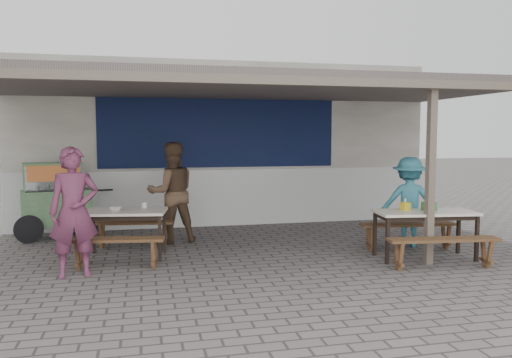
{
  "coord_description": "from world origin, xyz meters",
  "views": [
    {
      "loc": [
        -1.8,
        -7.5,
        1.92
      ],
      "look_at": [
        0.11,
        0.9,
        1.17
      ],
      "focal_mm": 35.0,
      "sensor_mm": 36.0,
      "label": 1
    }
  ],
  "objects_px": {
    "bench_left_wall": "(133,228)",
    "table_right": "(425,216)",
    "bench_left_street": "(116,246)",
    "tissue_box": "(405,206)",
    "table_left": "(125,215)",
    "patron_street_side": "(74,212)",
    "condiment_jar": "(144,205)",
    "condiment_bowl": "(115,209)",
    "patron_wall_side": "(172,193)",
    "bench_right_street": "(443,245)",
    "patron_right_table": "(409,202)",
    "donation_box": "(429,206)",
    "vendor_cart": "(55,197)",
    "bench_right_wall": "(408,230)"
  },
  "relations": [
    {
      "from": "bench_left_wall",
      "to": "table_right",
      "type": "bearing_deg",
      "value": -13.66
    },
    {
      "from": "bench_left_street",
      "to": "tissue_box",
      "type": "xyz_separation_m",
      "value": [
        4.41,
        -0.27,
        0.48
      ]
    },
    {
      "from": "table_left",
      "to": "bench_left_wall",
      "type": "relative_size",
      "value": 0.98
    },
    {
      "from": "patron_street_side",
      "to": "condiment_jar",
      "type": "height_order",
      "value": "patron_street_side"
    },
    {
      "from": "bench_left_wall",
      "to": "condiment_bowl",
      "type": "distance_m",
      "value": 0.86
    },
    {
      "from": "patron_street_side",
      "to": "bench_left_wall",
      "type": "bearing_deg",
      "value": 57.6
    },
    {
      "from": "bench_left_street",
      "to": "patron_wall_side",
      "type": "distance_m",
      "value": 1.96
    },
    {
      "from": "bench_right_street",
      "to": "patron_right_table",
      "type": "xyz_separation_m",
      "value": [
        0.29,
        1.48,
        0.43
      ]
    },
    {
      "from": "patron_right_table",
      "to": "condiment_jar",
      "type": "distance_m",
      "value": 4.5
    },
    {
      "from": "table_right",
      "to": "bench_left_street",
      "type": "bearing_deg",
      "value": -178.71
    },
    {
      "from": "bench_right_street",
      "to": "donation_box",
      "type": "xyz_separation_m",
      "value": [
        0.16,
        0.65,
        0.47
      ]
    },
    {
      "from": "patron_right_table",
      "to": "condiment_jar",
      "type": "xyz_separation_m",
      "value": [
        -4.48,
        0.46,
        0.02
      ]
    },
    {
      "from": "bench_left_street",
      "to": "donation_box",
      "type": "xyz_separation_m",
      "value": [
        4.75,
        -0.39,
        0.48
      ]
    },
    {
      "from": "bench_right_street",
      "to": "condiment_bowl",
      "type": "distance_m",
      "value": 4.97
    },
    {
      "from": "table_right",
      "to": "patron_right_table",
      "type": "bearing_deg",
      "value": 82.44
    },
    {
      "from": "table_left",
      "to": "condiment_bowl",
      "type": "bearing_deg",
      "value": -174.23
    },
    {
      "from": "vendor_cart",
      "to": "bench_right_street",
      "type": "bearing_deg",
      "value": -44.37
    },
    {
      "from": "table_right",
      "to": "vendor_cart",
      "type": "xyz_separation_m",
      "value": [
        -5.88,
        2.99,
        0.1
      ]
    },
    {
      "from": "table_left",
      "to": "bench_right_street",
      "type": "height_order",
      "value": "table_left"
    },
    {
      "from": "table_right",
      "to": "donation_box",
      "type": "xyz_separation_m",
      "value": [
        0.09,
        0.04,
        0.15
      ]
    },
    {
      "from": "bench_left_street",
      "to": "table_right",
      "type": "relative_size",
      "value": 0.87
    },
    {
      "from": "table_left",
      "to": "patron_wall_side",
      "type": "xyz_separation_m",
      "value": [
        0.78,
        0.95,
        0.23
      ]
    },
    {
      "from": "patron_street_side",
      "to": "patron_right_table",
      "type": "relative_size",
      "value": 1.14
    },
    {
      "from": "vendor_cart",
      "to": "bench_left_street",
      "type": "bearing_deg",
      "value": -77.13
    },
    {
      "from": "patron_street_side",
      "to": "condiment_bowl",
      "type": "bearing_deg",
      "value": 54.71
    },
    {
      "from": "bench_right_wall",
      "to": "patron_right_table",
      "type": "height_order",
      "value": "patron_right_table"
    },
    {
      "from": "condiment_jar",
      "to": "condiment_bowl",
      "type": "height_order",
      "value": "condiment_jar"
    },
    {
      "from": "bench_left_street",
      "to": "tissue_box",
      "type": "relative_size",
      "value": 11.04
    },
    {
      "from": "bench_right_wall",
      "to": "bench_right_street",
      "type": "bearing_deg",
      "value": -90.0
    },
    {
      "from": "bench_right_street",
      "to": "table_left",
      "type": "bearing_deg",
      "value": 165.43
    },
    {
      "from": "patron_street_side",
      "to": "donation_box",
      "type": "distance_m",
      "value": 5.29
    },
    {
      "from": "bench_right_wall",
      "to": "tissue_box",
      "type": "height_order",
      "value": "tissue_box"
    },
    {
      "from": "patron_wall_side",
      "to": "bench_left_street",
      "type": "bearing_deg",
      "value": 52.46
    },
    {
      "from": "patron_street_side",
      "to": "bench_left_street",
      "type": "bearing_deg",
      "value": 17.09
    },
    {
      "from": "bench_right_wall",
      "to": "condiment_bowl",
      "type": "distance_m",
      "value": 4.82
    },
    {
      "from": "table_right",
      "to": "patron_street_side",
      "type": "bearing_deg",
      "value": -175.43
    },
    {
      "from": "patron_street_side",
      "to": "condiment_bowl",
      "type": "height_order",
      "value": "patron_street_side"
    },
    {
      "from": "patron_right_table",
      "to": "condiment_jar",
      "type": "bearing_deg",
      "value": 16.01
    },
    {
      "from": "table_left",
      "to": "bench_left_street",
      "type": "xyz_separation_m",
      "value": [
        -0.11,
        -0.7,
        -0.34
      ]
    },
    {
      "from": "vendor_cart",
      "to": "table_left",
      "type": "bearing_deg",
      "value": -67.15
    },
    {
      "from": "bench_left_wall",
      "to": "patron_wall_side",
      "type": "height_order",
      "value": "patron_wall_side"
    },
    {
      "from": "patron_street_side",
      "to": "donation_box",
      "type": "bearing_deg",
      "value": -9.58
    },
    {
      "from": "bench_right_street",
      "to": "patron_right_table",
      "type": "bearing_deg",
      "value": 85.5
    },
    {
      "from": "vendor_cart",
      "to": "table_right",
      "type": "bearing_deg",
      "value": -39.55
    },
    {
      "from": "condiment_jar",
      "to": "bench_left_wall",
      "type": "bearing_deg",
      "value": 111.32
    },
    {
      "from": "vendor_cart",
      "to": "condiment_jar",
      "type": "xyz_separation_m",
      "value": [
        1.62,
        -1.65,
        0.03
      ]
    },
    {
      "from": "bench_left_wall",
      "to": "condiment_jar",
      "type": "xyz_separation_m",
      "value": [
        0.19,
        -0.49,
        0.46
      ]
    },
    {
      "from": "bench_left_wall",
      "to": "donation_box",
      "type": "relative_size",
      "value": 6.83
    },
    {
      "from": "vendor_cart",
      "to": "condiment_bowl",
      "type": "xyz_separation_m",
      "value": [
        1.18,
        -1.85,
        0.0
      ]
    },
    {
      "from": "bench_left_wall",
      "to": "donation_box",
      "type": "distance_m",
      "value": 4.9
    }
  ]
}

